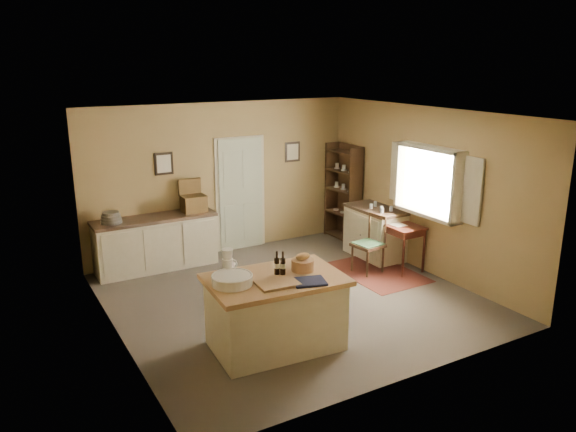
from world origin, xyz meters
The scene contains 16 objects.
ground centered at (0.00, 0.00, 0.00)m, with size 5.00×5.00×0.00m, color #61564A.
wall_back centered at (0.00, 2.50, 1.35)m, with size 5.00×0.10×2.70m, color #977B4D.
wall_front centered at (0.00, -2.50, 1.35)m, with size 5.00×0.10×2.70m, color #977B4D.
wall_left centered at (-2.50, 0.00, 1.35)m, with size 0.10×5.00×2.70m, color #977B4D.
wall_right centered at (2.50, 0.00, 1.35)m, with size 0.10×5.00×2.70m, color #977B4D.
ceiling centered at (0.00, 0.00, 2.70)m, with size 5.00×5.00×0.00m, color silver.
door centered at (0.35, 2.47, 1.05)m, with size 0.97×0.06×2.11m, color #B1B89A.
framed_prints centered at (0.20, 2.48, 1.72)m, with size 2.82×0.02×0.38m.
window centered at (2.42, -0.20, 1.55)m, with size 0.25×1.99×1.12m.
work_island centered at (-0.90, -1.14, 0.48)m, with size 1.69×1.17×1.20m.
sideboard centered at (-1.34, 2.20, 0.48)m, with size 2.02×0.58×1.18m.
rug centered at (1.75, 0.20, 0.00)m, with size 1.10×1.60×0.01m, color #561D15.
writing_desk centered at (2.20, 0.22, 0.67)m, with size 0.52×0.85×0.82m.
desk_chair centered at (1.62, 0.30, 0.47)m, with size 0.44×0.44×0.94m, color #321F12, non-canonical shape.
right_cabinet centered at (2.20, 0.85, 0.46)m, with size 0.63×1.12×0.99m.
shelving_unit centered at (2.35, 2.00, 0.92)m, with size 0.31×0.83×1.85m.
Camera 1 is at (-3.85, -6.62, 3.42)m, focal length 35.00 mm.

